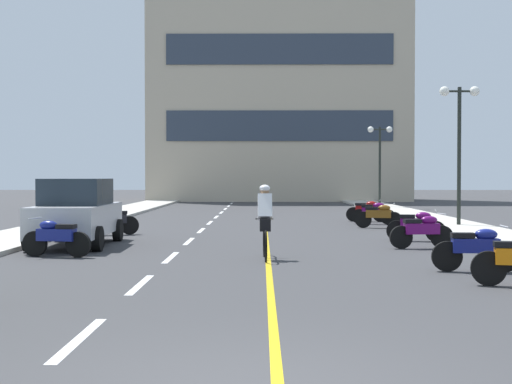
# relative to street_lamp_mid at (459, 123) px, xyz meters

# --- Properties ---
(ground_plane) EXTENTS (140.00, 140.00, 0.00)m
(ground_plane) POSITION_rel_street_lamp_mid_xyz_m (-7.33, 1.63, -3.82)
(ground_plane) COLOR #38383A
(curb_left) EXTENTS (2.40, 72.00, 0.12)m
(curb_left) POSITION_rel_street_lamp_mid_xyz_m (-14.53, 4.63, -3.76)
(curb_left) COLOR #B7B2A8
(curb_left) RESTS_ON ground
(curb_right) EXTENTS (2.40, 72.00, 0.12)m
(curb_right) POSITION_rel_street_lamp_mid_xyz_m (-0.13, 4.63, -3.76)
(curb_right) COLOR #B7B2A8
(curb_right) RESTS_ON ground
(lane_dash_0) EXTENTS (0.14, 2.20, 0.01)m
(lane_dash_0) POSITION_rel_street_lamp_mid_xyz_m (-9.33, -17.37, -3.82)
(lane_dash_0) COLOR silver
(lane_dash_0) RESTS_ON ground
(lane_dash_1) EXTENTS (0.14, 2.20, 0.01)m
(lane_dash_1) POSITION_rel_street_lamp_mid_xyz_m (-9.33, -13.37, -3.82)
(lane_dash_1) COLOR silver
(lane_dash_1) RESTS_ON ground
(lane_dash_2) EXTENTS (0.14, 2.20, 0.01)m
(lane_dash_2) POSITION_rel_street_lamp_mid_xyz_m (-9.33, -9.37, -3.82)
(lane_dash_2) COLOR silver
(lane_dash_2) RESTS_ON ground
(lane_dash_3) EXTENTS (0.14, 2.20, 0.01)m
(lane_dash_3) POSITION_rel_street_lamp_mid_xyz_m (-9.33, -5.37, -3.82)
(lane_dash_3) COLOR silver
(lane_dash_3) RESTS_ON ground
(lane_dash_4) EXTENTS (0.14, 2.20, 0.01)m
(lane_dash_4) POSITION_rel_street_lamp_mid_xyz_m (-9.33, -1.37, -3.82)
(lane_dash_4) COLOR silver
(lane_dash_4) RESTS_ON ground
(lane_dash_5) EXTENTS (0.14, 2.20, 0.01)m
(lane_dash_5) POSITION_rel_street_lamp_mid_xyz_m (-9.33, 2.63, -3.82)
(lane_dash_5) COLOR silver
(lane_dash_5) RESTS_ON ground
(lane_dash_6) EXTENTS (0.14, 2.20, 0.01)m
(lane_dash_6) POSITION_rel_street_lamp_mid_xyz_m (-9.33, 6.63, -3.82)
(lane_dash_6) COLOR silver
(lane_dash_6) RESTS_ON ground
(lane_dash_7) EXTENTS (0.14, 2.20, 0.01)m
(lane_dash_7) POSITION_rel_street_lamp_mid_xyz_m (-9.33, 10.63, -3.82)
(lane_dash_7) COLOR silver
(lane_dash_7) RESTS_ON ground
(lane_dash_8) EXTENTS (0.14, 2.20, 0.01)m
(lane_dash_8) POSITION_rel_street_lamp_mid_xyz_m (-9.33, 14.63, -3.82)
(lane_dash_8) COLOR silver
(lane_dash_8) RESTS_ON ground
(lane_dash_9) EXTENTS (0.14, 2.20, 0.01)m
(lane_dash_9) POSITION_rel_street_lamp_mid_xyz_m (-9.33, 18.63, -3.82)
(lane_dash_9) COLOR silver
(lane_dash_9) RESTS_ON ground
(lane_dash_10) EXTENTS (0.14, 2.20, 0.01)m
(lane_dash_10) POSITION_rel_street_lamp_mid_xyz_m (-9.33, 22.63, -3.82)
(lane_dash_10) COLOR silver
(lane_dash_10) RESTS_ON ground
(lane_dash_11) EXTENTS (0.14, 2.20, 0.01)m
(lane_dash_11) POSITION_rel_street_lamp_mid_xyz_m (-9.33, 26.63, -3.82)
(lane_dash_11) COLOR silver
(lane_dash_11) RESTS_ON ground
(centre_line_yellow) EXTENTS (0.12, 66.00, 0.01)m
(centre_line_yellow) POSITION_rel_street_lamp_mid_xyz_m (-7.08, 4.63, -3.82)
(centre_line_yellow) COLOR gold
(centre_line_yellow) RESTS_ON ground
(office_building) EXTENTS (19.90, 7.72, 18.76)m
(office_building) POSITION_rel_street_lamp_mid_xyz_m (-5.90, 29.43, 5.55)
(office_building) COLOR #BCAD93
(office_building) RESTS_ON ground
(street_lamp_mid) EXTENTS (1.46, 0.36, 5.05)m
(street_lamp_mid) POSITION_rel_street_lamp_mid_xyz_m (0.00, 0.00, 0.00)
(street_lamp_mid) COLOR black
(street_lamp_mid) RESTS_ON curb_right
(street_lamp_far) EXTENTS (1.46, 0.36, 4.71)m
(street_lamp_far) POSITION_rel_street_lamp_mid_xyz_m (-0.25, 15.42, -0.22)
(street_lamp_far) COLOR black
(street_lamp_far) RESTS_ON curb_right
(parked_car_near) EXTENTS (2.01, 4.24, 1.82)m
(parked_car_near) POSITION_rel_street_lamp_mid_xyz_m (-12.22, -6.70, -2.91)
(parked_car_near) COLOR black
(parked_car_near) RESTS_ON ground
(motorcycle_2) EXTENTS (1.70, 0.60, 0.92)m
(motorcycle_2) POSITION_rel_street_lamp_mid_xyz_m (-3.00, -11.72, -3.35)
(motorcycle_2) COLOR black
(motorcycle_2) RESTS_ON ground
(motorcycle_3) EXTENTS (1.69, 0.63, 0.92)m
(motorcycle_3) POSITION_rel_street_lamp_mid_xyz_m (-12.02, -9.29, -3.35)
(motorcycle_3) COLOR black
(motorcycle_3) RESTS_ON ground
(motorcycle_4) EXTENTS (1.70, 0.60, 0.92)m
(motorcycle_4) POSITION_rel_street_lamp_mid_xyz_m (-3.04, -7.32, -3.35)
(motorcycle_4) COLOR black
(motorcycle_4) RESTS_ON ground
(motorcycle_5) EXTENTS (1.69, 0.63, 0.92)m
(motorcycle_5) POSITION_rel_street_lamp_mid_xyz_m (-2.73, -5.28, -3.35)
(motorcycle_5) COLOR black
(motorcycle_5) RESTS_ON ground
(motorcycle_6) EXTENTS (1.64, 0.78, 0.92)m
(motorcycle_6) POSITION_rel_street_lamp_mid_xyz_m (-12.03, -3.24, -3.35)
(motorcycle_6) COLOR black
(motorcycle_6) RESTS_ON ground
(motorcycle_7) EXTENTS (1.68, 0.67, 0.92)m
(motorcycle_7) POSITION_rel_street_lamp_mid_xyz_m (-2.96, -0.23, -3.35)
(motorcycle_7) COLOR black
(motorcycle_7) RESTS_ON ground
(motorcycle_8) EXTENTS (1.69, 0.62, 0.92)m
(motorcycle_8) POSITION_rel_street_lamp_mid_xyz_m (-2.81, 1.81, -3.35)
(motorcycle_8) COLOR black
(motorcycle_8) RESTS_ON ground
(motorcycle_9) EXTENTS (1.68, 0.66, 0.92)m
(motorcycle_9) POSITION_rel_street_lamp_mid_xyz_m (-2.84, 3.42, -3.35)
(motorcycle_9) COLOR black
(motorcycle_9) RESTS_ON ground
(cyclist_rider) EXTENTS (0.42, 1.77, 1.71)m
(cyclist_rider) POSITION_rel_street_lamp_mid_xyz_m (-7.15, -9.64, -2.94)
(cyclist_rider) COLOR black
(cyclist_rider) RESTS_ON ground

